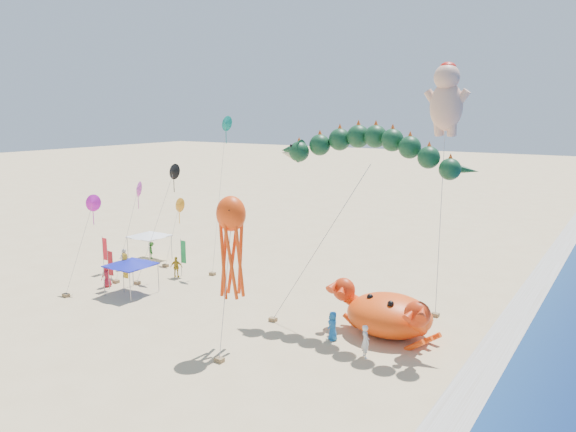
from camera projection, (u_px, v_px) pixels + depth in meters
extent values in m
plane|color=#D1B784|center=(297.00, 321.00, 36.75)|extent=(320.00, 320.00, 0.00)
plane|color=silver|center=(486.00, 365.00, 30.42)|extent=(320.00, 320.00, 0.00)
ellipsoid|color=#FF480D|center=(389.00, 315.00, 34.30)|extent=(6.42, 5.81, 2.55)
sphere|color=red|center=(340.00, 294.00, 34.71)|extent=(1.52, 1.52, 1.52)
sphere|color=black|center=(372.00, 299.00, 33.77)|extent=(0.39, 0.39, 0.39)
sphere|color=red|center=(430.00, 311.00, 31.69)|extent=(1.52, 1.52, 1.52)
sphere|color=black|center=(397.00, 304.00, 32.92)|extent=(0.39, 0.39, 0.39)
cone|color=#0E361C|center=(293.00, 149.00, 37.03)|extent=(1.67, 1.23, 1.37)
cylinder|color=#B2B2B2|center=(320.00, 244.00, 35.44)|extent=(5.48, 2.78, 10.25)
cube|color=olive|center=(273.00, 319.00, 36.70)|extent=(0.50, 0.35, 0.25)
ellipsoid|color=#E8AC8D|center=(446.00, 106.00, 39.15)|extent=(2.30, 1.90, 3.39)
sphere|color=#E8AC8D|center=(447.00, 77.00, 38.61)|extent=(1.77, 1.77, 1.77)
ellipsoid|color=red|center=(448.00, 68.00, 38.58)|extent=(1.15, 1.15, 0.80)
cylinder|color=#B2B2B2|center=(440.00, 218.00, 38.46)|extent=(1.31, 4.26, 12.38)
cube|color=olive|center=(435.00, 315.00, 37.53)|extent=(0.50, 0.35, 0.25)
ellipsoid|color=#FE440D|center=(231.00, 214.00, 31.47)|extent=(1.75, 1.58, 2.01)
cylinder|color=#B2B2B2|center=(225.00, 291.00, 31.16)|extent=(0.75, 2.20, 7.17)
cube|color=olive|center=(219.00, 360.00, 30.75)|extent=(0.50, 0.35, 0.25)
cylinder|color=gray|center=(104.00, 281.00, 41.66)|extent=(0.06, 0.06, 2.20)
cylinder|color=gray|center=(130.00, 288.00, 40.19)|extent=(0.06, 0.06, 2.20)
cylinder|color=gray|center=(133.00, 272.00, 43.97)|extent=(0.06, 0.06, 2.20)
cylinder|color=gray|center=(158.00, 278.00, 42.50)|extent=(0.06, 0.06, 2.20)
cube|color=#121AA5|center=(131.00, 265.00, 41.87)|extent=(3.02, 3.02, 0.08)
cone|color=#121AA5|center=(131.00, 262.00, 41.82)|extent=(3.33, 3.33, 0.45)
cylinder|color=gray|center=(128.00, 249.00, 51.22)|extent=(0.06, 0.06, 2.20)
cylinder|color=gray|center=(149.00, 253.00, 49.76)|extent=(0.06, 0.06, 2.20)
cylinder|color=gray|center=(150.00, 243.00, 53.53)|extent=(0.06, 0.06, 2.20)
cylinder|color=gray|center=(172.00, 247.00, 52.06)|extent=(0.06, 0.06, 2.20)
cube|color=white|center=(149.00, 236.00, 51.43)|extent=(3.02, 3.02, 0.08)
cone|color=white|center=(149.00, 234.00, 51.39)|extent=(3.32, 3.32, 0.45)
cylinder|color=gray|center=(123.00, 272.00, 42.37)|extent=(0.05, 0.05, 3.20)
cube|color=yellow|center=(125.00, 266.00, 42.12)|extent=(0.50, 0.04, 1.90)
cylinder|color=gray|center=(108.00, 269.00, 43.07)|extent=(0.05, 0.05, 3.20)
cube|color=red|center=(110.00, 263.00, 42.83)|extent=(0.50, 0.04, 1.90)
cylinder|color=gray|center=(103.00, 254.00, 47.47)|extent=(0.05, 0.05, 3.20)
cube|color=red|center=(105.00, 249.00, 47.23)|extent=(0.50, 0.04, 1.90)
cylinder|color=gray|center=(181.00, 257.00, 46.53)|extent=(0.05, 0.05, 3.20)
cube|color=#189543|center=(183.00, 252.00, 46.29)|extent=(0.50, 0.04, 1.90)
imported|color=#1E6AB2|center=(333.00, 326.00, 33.60)|extent=(1.03, 0.99, 1.78)
imported|color=silver|center=(124.00, 259.00, 48.61)|extent=(1.11, 1.04, 1.82)
imported|color=#297125|center=(152.00, 250.00, 52.26)|extent=(1.14, 1.10, 1.56)
imported|color=white|center=(365.00, 341.00, 31.20)|extent=(0.81, 0.81, 1.90)
imported|color=gold|center=(176.00, 267.00, 46.27)|extent=(1.10, 0.83, 1.74)
imported|color=#A81A2C|center=(107.00, 276.00, 43.78)|extent=(0.75, 0.98, 1.80)
cone|color=#FF9D1C|center=(179.00, 205.00, 50.21)|extent=(1.30, 0.51, 1.32)
cylinder|color=#B2B2B2|center=(170.00, 237.00, 49.32)|extent=(0.55, 3.04, 5.04)
cube|color=olive|center=(161.00, 269.00, 48.41)|extent=(0.50, 0.35, 0.25)
cone|color=#F451CF|center=(138.00, 189.00, 46.75)|extent=(1.30, 0.51, 1.32)
cylinder|color=#B2B2B2|center=(128.00, 234.00, 46.03)|extent=(0.55, 3.04, 6.92)
cube|color=olive|center=(118.00, 280.00, 45.30)|extent=(0.50, 0.35, 0.25)
cone|color=#0B7E6C|center=(226.00, 123.00, 46.92)|extent=(1.30, 0.51, 1.32)
cylinder|color=#B2B2B2|center=(218.00, 199.00, 46.70)|extent=(0.55, 3.04, 12.30)
cube|color=olive|center=(211.00, 276.00, 46.47)|extent=(0.50, 0.35, 0.25)
cone|color=#E219C5|center=(92.00, 203.00, 42.54)|extent=(1.30, 0.51, 1.32)
cylinder|color=#B2B2B2|center=(81.00, 250.00, 41.78)|extent=(0.55, 3.04, 6.46)
cube|color=olive|center=(69.00, 298.00, 41.01)|extent=(0.50, 0.35, 0.25)
cone|color=black|center=(173.00, 171.00, 45.43)|extent=(1.30, 0.51, 1.32)
cylinder|color=#B2B2B2|center=(165.00, 227.00, 44.86)|extent=(0.55, 3.04, 8.50)
cube|color=olive|center=(155.00, 284.00, 44.27)|extent=(0.50, 0.35, 0.25)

